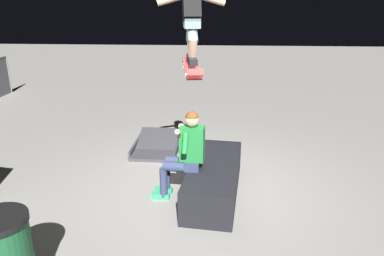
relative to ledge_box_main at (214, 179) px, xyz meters
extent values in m
plane|color=gray|center=(0.11, 0.20, -0.24)|extent=(40.00, 40.00, 0.00)
cube|color=black|center=(0.00, 0.00, 0.00)|extent=(1.97, 0.90, 0.49)
cube|color=#2D3856|center=(-0.16, 0.32, 0.30)|extent=(0.32, 0.20, 0.12)
cube|color=#1E7233|center=(-0.16, 0.32, 0.61)|extent=(0.24, 0.36, 0.50)
sphere|color=tan|center=(-0.16, 0.32, 0.96)|extent=(0.20, 0.20, 0.20)
sphere|color=brown|center=(-0.16, 0.32, 0.98)|extent=(0.19, 0.19, 0.19)
cylinder|color=#1E7233|center=(-0.36, 0.40, 0.69)|extent=(0.20, 0.10, 0.29)
cylinder|color=tan|center=(-0.27, 0.49, 0.79)|extent=(0.24, 0.10, 0.19)
cylinder|color=#1E7233|center=(0.04, 0.35, 0.69)|extent=(0.20, 0.10, 0.29)
cylinder|color=tan|center=(-0.03, 0.46, 0.79)|extent=(0.24, 0.10, 0.19)
cylinder|color=#2D3856|center=(-0.23, 0.53, 0.28)|extent=(0.18, 0.41, 0.14)
cylinder|color=#2D3856|center=(-0.21, 0.72, 0.02)|extent=(0.11, 0.11, 0.45)
cube|color=#2D9E66|center=(-0.21, 0.77, -0.20)|extent=(0.13, 0.27, 0.08)
cylinder|color=#2D3856|center=(-0.05, 0.51, 0.28)|extent=(0.18, 0.41, 0.14)
cylinder|color=#2D3856|center=(-0.03, 0.70, 0.02)|extent=(0.11, 0.11, 0.45)
cube|color=#2D9E66|center=(-0.03, 0.75, -0.20)|extent=(0.13, 0.27, 0.08)
cube|color=#B72D2D|center=(-0.06, 0.32, 1.65)|extent=(0.81, 0.32, 0.17)
cube|color=#B72D2D|center=(0.38, 0.39, 1.67)|extent=(0.15, 0.22, 0.03)
cube|color=#B72D2D|center=(-0.51, 0.26, 1.67)|extent=(0.14, 0.21, 0.08)
cube|color=#99999E|center=(0.21, 0.37, 1.63)|extent=(0.09, 0.17, 0.04)
cylinder|color=white|center=(0.20, 0.46, 1.60)|extent=(0.06, 0.04, 0.05)
cylinder|color=white|center=(0.23, 0.28, 1.60)|extent=(0.06, 0.04, 0.05)
cube|color=#99999E|center=(-0.34, 0.28, 1.63)|extent=(0.09, 0.17, 0.04)
cylinder|color=white|center=(-0.35, 0.37, 1.60)|extent=(0.06, 0.04, 0.05)
cylinder|color=white|center=(-0.33, 0.19, 1.60)|extent=(0.06, 0.04, 0.05)
cube|color=black|center=(0.12, 0.35, 1.76)|extent=(0.27, 0.14, 0.08)
cube|color=black|center=(-0.24, 0.30, 1.76)|extent=(0.27, 0.14, 0.08)
cylinder|color=tan|center=(0.06, 0.34, 1.92)|extent=(0.25, 0.13, 0.31)
cylinder|color=slate|center=(-0.01, 0.33, 2.12)|extent=(0.35, 0.18, 0.33)
cylinder|color=tan|center=(-0.19, 0.31, 1.92)|extent=(0.25, 0.13, 0.31)
cylinder|color=slate|center=(-0.12, 0.32, 2.12)|extent=(0.35, 0.18, 0.33)
cube|color=slate|center=(-0.06, 0.32, 2.22)|extent=(0.33, 0.24, 0.12)
cube|color=black|center=(0.02, 0.34, 2.46)|extent=(0.48, 0.28, 0.52)
cube|color=#38383D|center=(1.68, 1.13, -0.21)|extent=(1.30, 0.83, 0.06)
cube|color=#38383D|center=(1.68, 1.13, -0.17)|extent=(1.24, 0.83, 0.31)
cube|color=#38383D|center=(1.68, 1.54, -0.17)|extent=(1.16, 0.05, 0.14)
cube|color=#38383D|center=(1.68, 0.72, -0.17)|extent=(1.16, 0.05, 0.14)
cylinder|color=slate|center=(6.11, 6.53, 0.33)|extent=(0.05, 0.05, 1.15)
camera|label=1|loc=(-4.87, 0.00, 2.47)|focal=34.06mm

